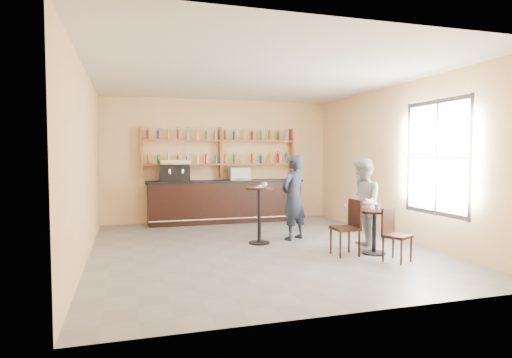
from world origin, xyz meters
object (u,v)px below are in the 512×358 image
object	(u,v)px
bar_counter	(226,201)
man_main	(294,197)
pedestal_table	(259,216)
chair_south	(397,235)
patron_second	(362,204)
cafe_table	(374,232)
chair_west	(345,228)
espresso_machine	(175,171)
pastry_case	(239,174)

from	to	relation	value
bar_counter	man_main	distance (m)	2.77
man_main	pedestal_table	bearing A→B (deg)	-16.05
bar_counter	chair_south	size ratio (longest dim) A/B	4.63
bar_counter	pedestal_table	distance (m)	2.81
pedestal_table	patron_second	xyz separation A→B (m)	(1.66, -1.04, 0.29)
pedestal_table	cafe_table	bearing A→B (deg)	-39.97
chair_west	bar_counter	bearing A→B (deg)	-163.99
espresso_machine	man_main	xyz separation A→B (m)	(2.13, -2.62, -0.48)
man_main	cafe_table	xyz separation A→B (m)	(0.89, -1.61, -0.49)
pastry_case	pedestal_table	world-z (taller)	pastry_case
bar_counter	cafe_table	size ratio (longest dim) A/B	5.16
pedestal_table	chair_south	size ratio (longest dim) A/B	1.28
cafe_table	chair_west	xyz separation A→B (m)	(-0.55, 0.05, 0.10)
chair_west	patron_second	xyz separation A→B (m)	(0.52, 0.32, 0.36)
pastry_case	chair_west	size ratio (longest dim) A/B	0.55
chair_south	man_main	bearing A→B (deg)	86.62
cafe_table	patron_second	world-z (taller)	patron_second
pedestal_table	chair_west	world-z (taller)	pedestal_table
man_main	chair_south	xyz separation A→B (m)	(0.94, -2.21, -0.44)
espresso_machine	chair_west	bearing A→B (deg)	-51.95
espresso_machine	pedestal_table	xyz separation A→B (m)	(1.33, -2.81, -0.80)
cafe_table	patron_second	distance (m)	0.59
bar_counter	chair_west	xyz separation A→B (m)	(1.18, -4.18, -0.06)
cafe_table	chair_south	size ratio (longest dim) A/B	0.90
cafe_table	pastry_case	bearing A→B (deg)	108.06
man_main	chair_south	size ratio (longest dim) A/B	2.02
chair_west	chair_south	xyz separation A→B (m)	(0.60, -0.65, -0.05)
espresso_machine	cafe_table	bearing A→B (deg)	-47.00
bar_counter	man_main	world-z (taller)	man_main
pedestal_table	bar_counter	bearing A→B (deg)	90.85
patron_second	pedestal_table	bearing A→B (deg)	-97.43
man_main	patron_second	xyz separation A→B (m)	(0.86, -1.23, -0.04)
bar_counter	chair_west	bearing A→B (deg)	-74.22
pastry_case	chair_south	xyz separation A→B (m)	(1.43, -4.83, -0.82)
chair_west	chair_south	size ratio (longest dim) A/B	1.12
pedestal_table	pastry_case	bearing A→B (deg)	83.70
patron_second	man_main	bearing A→B (deg)	-120.49
chair_west	patron_second	world-z (taller)	patron_second
cafe_table	chair_west	world-z (taller)	chair_west
pedestal_table	chair_west	xyz separation A→B (m)	(1.14, -1.37, -0.07)
pastry_case	cafe_table	world-z (taller)	pastry_case
chair_west	patron_second	size ratio (longest dim) A/B	0.58
cafe_table	patron_second	size ratio (longest dim) A/B	0.46
bar_counter	pedestal_table	size ratio (longest dim) A/B	3.62
pedestal_table	cafe_table	world-z (taller)	pedestal_table
espresso_machine	pastry_case	size ratio (longest dim) A/B	1.37
espresso_machine	chair_west	world-z (taller)	espresso_machine
man_main	patron_second	size ratio (longest dim) A/B	1.04
pedestal_table	man_main	world-z (taller)	man_main
man_main	cafe_table	bearing A→B (deg)	89.56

